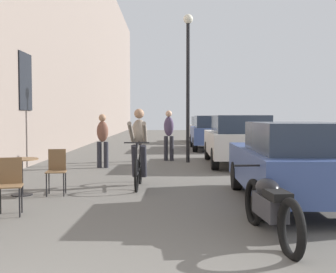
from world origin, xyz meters
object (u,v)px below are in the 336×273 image
(pedestrian_mid, at_px, (169,132))
(street_lamp, at_px, (188,69))
(cafe_chair_mid_toward_street, at_px, (10,182))
(cafe_chair_far_toward_street, at_px, (57,168))
(cafe_table_far, at_px, (22,169))
(parked_motorcycle, at_px, (270,206))
(pedestrian_near, at_px, (103,138))
(parked_car_second, at_px, (238,139))
(cyclist_on_bicycle, at_px, (139,150))
(parked_car_fourth, at_px, (205,129))
(parked_car_third, at_px, (212,132))
(parked_car_nearest, at_px, (292,162))

(pedestrian_mid, distance_m, street_lamp, 2.28)
(cafe_chair_mid_toward_street, bearing_deg, cafe_chair_far_toward_street, 80.28)
(cafe_table_far, relative_size, parked_motorcycle, 0.34)
(pedestrian_near, bearing_deg, parked_motorcycle, -66.37)
(pedestrian_near, xyz_separation_m, parked_car_second, (4.17, 0.80, -0.09))
(cafe_chair_far_toward_street, bearing_deg, cafe_table_far, -173.49)
(pedestrian_mid, xyz_separation_m, street_lamp, (0.63, -0.55, 2.13))
(parked_car_second, bearing_deg, cyclist_on_bicycle, -124.82)
(parked_car_second, distance_m, parked_car_fourth, 11.53)
(parked_car_second, bearing_deg, street_lamp, 156.39)
(pedestrian_near, relative_size, pedestrian_mid, 0.92)
(cafe_chair_mid_toward_street, distance_m, cyclist_on_bicycle, 3.25)
(pedestrian_mid, xyz_separation_m, parked_car_fourth, (2.24, 10.30, -0.19))
(street_lamp, relative_size, parked_car_fourth, 1.13)
(pedestrian_near, bearing_deg, parked_car_third, 59.85)
(cafe_chair_mid_toward_street, bearing_deg, cafe_table_far, 102.83)
(cafe_chair_mid_toward_street, xyz_separation_m, parked_motorcycle, (3.76, -1.31, -0.11))
(pedestrian_mid, bearing_deg, cafe_chair_far_toward_street, -109.74)
(pedestrian_near, relative_size, parked_car_second, 0.36)
(cafe_chair_far_toward_street, height_order, parked_car_third, parked_car_third)
(cafe_chair_mid_toward_street, bearing_deg, parked_car_nearest, 9.43)
(parked_car_fourth, bearing_deg, cafe_chair_mid_toward_street, -104.68)
(cafe_table_far, height_order, pedestrian_mid, pedestrian_mid)
(cafe_chair_far_toward_street, bearing_deg, pedestrian_near, 86.37)
(cafe_chair_mid_toward_street, relative_size, cafe_chair_far_toward_street, 1.00)
(cafe_chair_mid_toward_street, bearing_deg, pedestrian_near, 84.63)
(pedestrian_mid, height_order, parked_car_nearest, pedestrian_mid)
(cafe_chair_far_toward_street, xyz_separation_m, parked_motorcycle, (3.47, -3.01, -0.11))
(cafe_chair_far_toward_street, height_order, cyclist_on_bicycle, cyclist_on_bicycle)
(parked_car_nearest, relative_size, parked_car_second, 0.92)
(pedestrian_mid, bearing_deg, parked_motorcycle, -82.65)
(cafe_table_far, distance_m, parked_car_nearest, 5.10)
(cafe_chair_far_toward_street, relative_size, parked_car_second, 0.20)
(cafe_table_far, height_order, parked_car_nearest, parked_car_nearest)
(pedestrian_near, height_order, parked_car_third, pedestrian_near)
(parked_car_second, relative_size, parked_motorcycle, 2.08)
(cyclist_on_bicycle, xyz_separation_m, parked_car_third, (2.73, 10.27, 0.00))
(parked_car_third, relative_size, parked_car_fourth, 1.03)
(cafe_chair_mid_toward_street, height_order, parked_car_fourth, parked_car_fourth)
(cafe_table_far, distance_m, pedestrian_mid, 7.05)
(pedestrian_near, bearing_deg, parked_car_second, 10.80)
(cafe_chair_far_toward_street, height_order, pedestrian_near, pedestrian_near)
(parked_car_third, bearing_deg, cafe_chair_far_toward_street, -110.94)
(pedestrian_near, relative_size, parked_car_nearest, 0.39)
(cafe_chair_mid_toward_street, xyz_separation_m, street_lamp, (3.19, 7.47, 2.59))
(cyclist_on_bicycle, distance_m, parked_motorcycle, 4.42)
(parked_car_second, relative_size, parked_car_third, 1.01)
(parked_car_third, distance_m, parked_motorcycle, 14.26)
(street_lamp, height_order, parked_car_third, street_lamp)
(cafe_chair_mid_toward_street, height_order, cyclist_on_bicycle, cyclist_on_bicycle)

